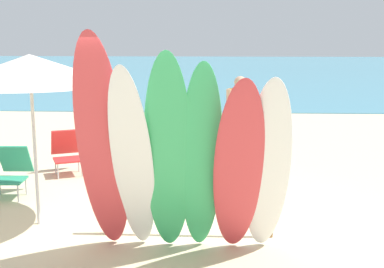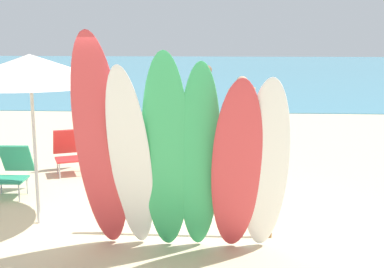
% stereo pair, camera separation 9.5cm
% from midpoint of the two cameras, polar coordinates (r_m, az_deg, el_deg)
% --- Properties ---
extents(ground, '(60.00, 60.00, 0.00)m').
position_cam_midpoint_polar(ground, '(20.37, 2.48, 3.94)').
color(ground, beige).
extents(ocean_water, '(60.00, 40.00, 0.02)m').
position_cam_midpoint_polar(ocean_water, '(36.57, 3.03, 7.14)').
color(ocean_water, teal).
rests_on(ocean_water, ground).
extents(surfboard_rack, '(2.20, 0.07, 0.63)m').
position_cam_midpoint_polar(surfboard_rack, '(6.55, -0.15, -7.21)').
color(surfboard_rack, brown).
rests_on(surfboard_rack, ground).
extents(surfboard_red_0, '(0.57, 0.97, 2.59)m').
position_cam_midpoint_polar(surfboard_red_0, '(5.79, -9.60, -1.46)').
color(surfboard_red_0, '#D13D42').
rests_on(surfboard_red_0, ground).
extents(surfboard_white_1, '(0.52, 1.01, 2.25)m').
position_cam_midpoint_polar(surfboard_white_1, '(5.77, -6.33, -3.15)').
color(surfboard_white_1, white).
rests_on(surfboard_white_1, ground).
extents(surfboard_green_2, '(0.59, 0.89, 2.39)m').
position_cam_midpoint_polar(surfboard_green_2, '(5.71, -2.42, -2.54)').
color(surfboard_green_2, '#38B266').
rests_on(surfboard_green_2, ground).
extents(surfboard_green_3, '(0.55, 0.87, 2.28)m').
position_cam_midpoint_polar(surfboard_green_3, '(5.75, 1.29, -2.99)').
color(surfboard_green_3, '#38B266').
rests_on(surfboard_green_3, ground).
extents(surfboard_red_4, '(0.63, 0.97, 2.13)m').
position_cam_midpoint_polar(surfboard_red_4, '(5.69, 5.41, -3.99)').
color(surfboard_red_4, '#D13D42').
rests_on(surfboard_red_4, ground).
extents(surfboard_white_5, '(0.54, 0.93, 2.13)m').
position_cam_midpoint_polar(surfboard_white_5, '(5.76, 8.59, -3.86)').
color(surfboard_white_5, white).
rests_on(surfboard_white_5, ground).
extents(beachgoer_midbeach, '(0.54, 0.44, 1.72)m').
position_cam_midpoint_polar(beachgoer_midbeach, '(10.15, 5.77, 2.28)').
color(beachgoer_midbeach, tan).
rests_on(beachgoer_midbeach, ground).
extents(beachgoer_photographing, '(0.45, 0.65, 1.73)m').
position_cam_midpoint_polar(beachgoer_photographing, '(13.34, 1.89, 4.47)').
color(beachgoer_photographing, brown).
rests_on(beachgoer_photographing, ground).
extents(beach_chair_red, '(0.53, 0.76, 0.79)m').
position_cam_midpoint_polar(beach_chair_red, '(8.67, -18.86, -3.64)').
color(beach_chair_red, '#B7B7BC').
rests_on(beach_chair_red, ground).
extents(beach_chair_blue, '(0.75, 0.87, 0.80)m').
position_cam_midpoint_polar(beach_chair_blue, '(9.74, -13.23, -1.74)').
color(beach_chair_blue, '#B7B7BC').
rests_on(beach_chair_blue, ground).
extents(beach_umbrella, '(2.16, 2.16, 2.28)m').
position_cam_midpoint_polar(beach_umbrella, '(6.96, -17.09, 6.87)').
color(beach_umbrella, silver).
rests_on(beach_umbrella, ground).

